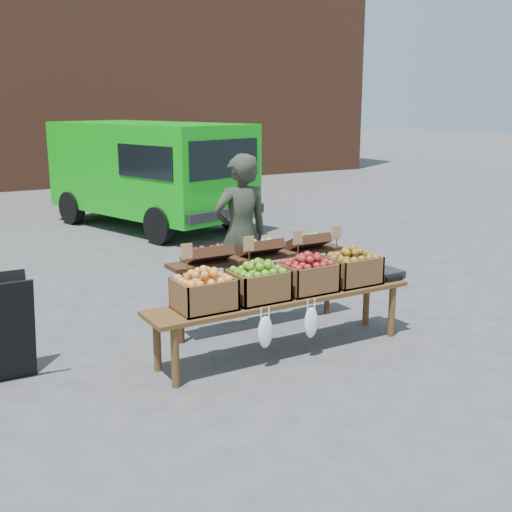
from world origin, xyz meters
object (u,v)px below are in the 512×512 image
vendor (241,235)px  display_bench (283,324)px  back_table (259,280)px  crate_golden_apples (204,294)px  crate_green_apples (352,270)px  crate_russet_pears (258,285)px  crate_red_apples (307,277)px  delivery_van (149,176)px  weighing_scale (384,274)px

vendor → display_bench: 1.44m
back_table → crate_golden_apples: (-0.99, -0.72, 0.19)m
crate_green_apples → crate_golden_apples: bearing=180.0°
crate_golden_apples → crate_russet_pears: (0.55, 0.00, 0.00)m
crate_russet_pears → crate_red_apples: (0.55, 0.00, 0.00)m
delivery_van → crate_green_apples: size_ratio=8.84×
delivery_van → back_table: 6.12m
crate_russet_pears → delivery_van: bearing=76.8°
weighing_scale → display_bench: bearing=180.0°
display_bench → crate_golden_apples: bearing=180.0°
vendor → back_table: (-0.09, -0.56, -0.38)m
back_table → weighing_scale: bearing=-33.6°
crate_green_apples → weighing_scale: (0.43, 0.00, -0.10)m
crate_red_apples → crate_golden_apples: bearing=180.0°
back_table → crate_golden_apples: back_table is taller
crate_russet_pears → crate_green_apples: size_ratio=1.00×
delivery_van → back_table: (-1.14, -5.99, -0.47)m
display_bench → crate_red_apples: crate_red_apples is taller
crate_green_apples → crate_russet_pears: bearing=180.0°
display_bench → back_table: bearing=77.1°
crate_red_apples → back_table: bearing=98.7°
crate_golden_apples → crate_russet_pears: 0.55m
crate_red_apples → crate_russet_pears: bearing=180.0°
crate_russet_pears → vendor: bearing=67.2°
vendor → crate_russet_pears: vendor is taller
crate_russet_pears → weighing_scale: crate_russet_pears is taller
display_bench → crate_green_apples: bearing=0.0°
vendor → crate_russet_pears: size_ratio=3.62×
vendor → crate_red_apples: size_ratio=3.62×
vendor → crate_red_apples: (0.01, -1.28, -0.19)m
back_table → weighing_scale: back_table is taller
crate_red_apples → weighing_scale: crate_red_apples is taller
display_bench → delivery_van: bearing=79.0°
crate_golden_apples → weighing_scale: bearing=0.0°
back_table → crate_green_apples: back_table is taller
vendor → weighing_scale: size_ratio=5.32×
crate_red_apples → weighing_scale: (0.97, 0.00, -0.10)m
display_bench → crate_red_apples: size_ratio=5.40×
crate_russet_pears → display_bench: bearing=0.0°
back_table → crate_russet_pears: 0.87m
display_bench → weighing_scale: size_ratio=7.94×
vendor → crate_red_apples: 1.29m
delivery_van → vendor: size_ratio=2.44×
display_bench → crate_green_apples: (0.82, 0.00, 0.42)m
back_table → crate_russet_pears: size_ratio=4.20×
crate_green_apples → weighing_scale: crate_green_apples is taller
back_table → crate_russet_pears: bearing=-121.5°
crate_green_apples → vendor: bearing=113.9°
display_bench → weighing_scale: (1.25, 0.00, 0.33)m
vendor → display_bench: bearing=82.3°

